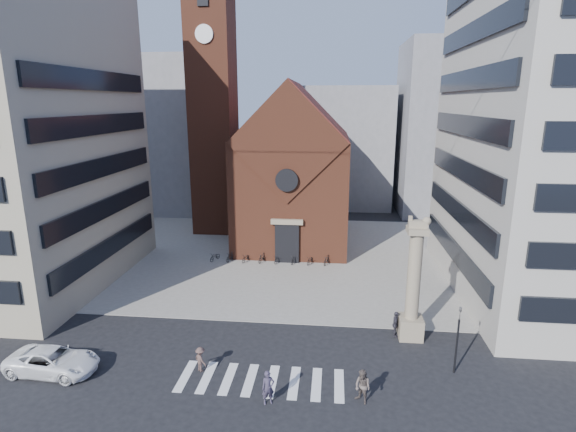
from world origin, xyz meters
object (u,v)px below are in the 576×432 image
(pedestrian_2, at_px, (396,324))
(scooter_0, at_px, (215,257))
(pedestrian_1, at_px, (363,387))
(traffic_light, at_px, (457,338))
(lion_column, at_px, (413,291))
(pedestrian_0, at_px, (268,388))
(white_car, at_px, (53,361))

(pedestrian_2, relative_size, scooter_0, 1.18)
(pedestrian_1, xyz_separation_m, scooter_0, (-13.70, 21.00, -0.51))
(traffic_light, relative_size, pedestrian_2, 2.32)
(lion_column, relative_size, scooter_0, 5.54)
(traffic_light, xyz_separation_m, scooter_0, (-19.38, 17.62, -1.83))
(traffic_light, relative_size, pedestrian_0, 2.25)
(lion_column, xyz_separation_m, traffic_light, (1.99, -4.00, -1.17))
(pedestrian_0, bearing_deg, white_car, 149.62)
(lion_column, relative_size, pedestrian_0, 4.53)
(lion_column, distance_m, white_car, 23.10)
(traffic_light, distance_m, pedestrian_1, 6.74)
(traffic_light, height_order, white_car, traffic_light)
(pedestrian_0, relative_size, pedestrian_1, 0.99)
(white_car, height_order, scooter_0, white_car)
(lion_column, relative_size, white_car, 1.60)
(pedestrian_1, bearing_deg, traffic_light, 72.95)
(white_car, relative_size, pedestrian_2, 2.92)
(white_car, bearing_deg, pedestrian_2, -70.25)
(lion_column, distance_m, pedestrian_2, 2.72)
(white_car, bearing_deg, traffic_light, -81.48)
(traffic_light, bearing_deg, white_car, -174.21)
(traffic_light, xyz_separation_m, pedestrian_1, (-5.68, -3.37, -1.32))
(lion_column, bearing_deg, white_car, -163.71)
(white_car, distance_m, scooter_0, 20.59)
(white_car, bearing_deg, lion_column, -70.98)
(lion_column, bearing_deg, traffic_light, -63.54)
(white_car, distance_m, pedestrian_2, 21.97)
(pedestrian_0, distance_m, pedestrian_2, 11.10)
(lion_column, height_order, traffic_light, lion_column)
(traffic_light, relative_size, scooter_0, 2.74)
(lion_column, relative_size, pedestrian_1, 4.48)
(white_car, distance_m, pedestrian_0, 13.36)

